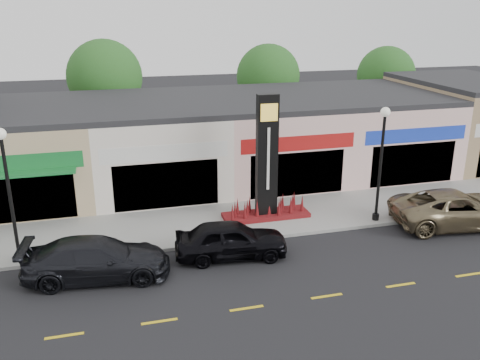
% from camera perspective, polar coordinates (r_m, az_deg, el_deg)
% --- Properties ---
extents(ground, '(120.00, 120.00, 0.00)m').
position_cam_1_polar(ground, '(20.58, -1.55, -9.80)').
color(ground, black).
rests_on(ground, ground).
extents(sidewalk, '(52.00, 4.30, 0.15)m').
position_cam_1_polar(sidewalk, '(24.37, -3.95, -4.88)').
color(sidewalk, gray).
rests_on(sidewalk, ground).
extents(curb, '(52.00, 0.20, 0.15)m').
position_cam_1_polar(curb, '(22.37, -2.82, -7.13)').
color(curb, gray).
rests_on(curb, ground).
extents(shop_beige, '(7.00, 10.85, 4.80)m').
position_cam_1_polar(shop_beige, '(30.30, -22.79, 3.10)').
color(shop_beige, tan).
rests_on(shop_beige, ground).
extents(shop_cream, '(7.00, 10.01, 4.80)m').
position_cam_1_polar(shop_cream, '(30.11, -9.51, 4.24)').
color(shop_cream, silver).
rests_on(shop_cream, ground).
extents(shop_pink_w, '(7.00, 10.01, 4.80)m').
position_cam_1_polar(shop_pink_w, '(31.51, 3.29, 5.12)').
color(shop_pink_w, '#D8A5A4').
rests_on(shop_pink_w, ground).
extents(shop_pink_e, '(7.00, 10.01, 4.80)m').
position_cam_1_polar(shop_pink_e, '(34.30, 14.53, 5.69)').
color(shop_pink_e, '#D8A5A4').
rests_on(shop_pink_e, ground).
extents(shop_tan, '(7.00, 10.01, 5.30)m').
position_cam_1_polar(shop_tan, '(38.14, 23.84, 6.35)').
color(shop_tan, '#876A4E').
rests_on(shop_tan, ground).
extents(tree_rear_west, '(5.20, 5.20, 7.83)m').
position_cam_1_polar(tree_rear_west, '(37.37, -14.94, 11.11)').
color(tree_rear_west, '#382619').
rests_on(tree_rear_west, ground).
extents(tree_rear_mid, '(4.80, 4.80, 7.29)m').
position_cam_1_polar(tree_rear_mid, '(39.33, 3.18, 11.56)').
color(tree_rear_mid, '#382619').
rests_on(tree_rear_mid, ground).
extents(tree_rear_east, '(4.60, 4.60, 6.94)m').
position_cam_1_polar(tree_rear_east, '(43.50, 16.05, 11.24)').
color(tree_rear_east, '#382619').
rests_on(tree_rear_east, ground).
extents(lamp_west_near, '(0.44, 0.44, 5.47)m').
position_cam_1_polar(lamp_west_near, '(21.42, -24.61, -0.28)').
color(lamp_west_near, black).
rests_on(lamp_west_near, sidewalk).
extents(lamp_east_near, '(0.44, 0.44, 5.47)m').
position_cam_1_polar(lamp_east_near, '(24.32, 15.61, 2.91)').
color(lamp_east_near, black).
rests_on(lamp_east_near, sidewalk).
extents(pylon_sign, '(4.20, 1.30, 6.00)m').
position_cam_1_polar(pylon_sign, '(24.14, 3.00, 0.50)').
color(pylon_sign, maroon).
rests_on(pylon_sign, sidewalk).
extents(car_dark_sedan, '(2.83, 5.70, 1.59)m').
position_cam_1_polar(car_dark_sedan, '(20.25, -15.79, -8.54)').
color(car_dark_sedan, black).
rests_on(car_dark_sedan, ground).
extents(car_black_sedan, '(2.34, 4.79, 1.57)m').
position_cam_1_polar(car_black_sedan, '(21.05, -1.01, -6.71)').
color(car_black_sedan, black).
rests_on(car_black_sedan, ground).
extents(car_gold_suv, '(3.65, 6.44, 1.69)m').
position_cam_1_polar(car_gold_suv, '(26.06, 23.14, -2.99)').
color(car_gold_suv, '#7B6C4E').
rests_on(car_gold_suv, ground).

